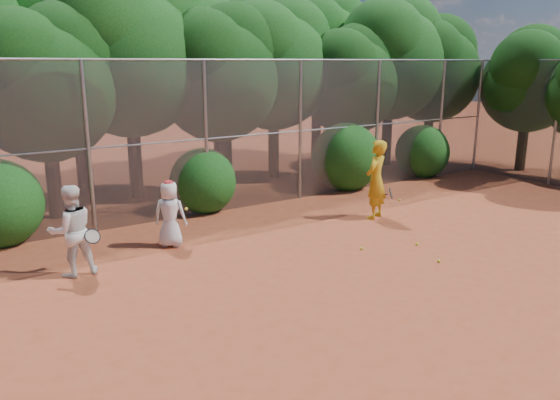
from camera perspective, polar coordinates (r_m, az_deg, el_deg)
ground at (r=10.68m, az=12.04°, el=-7.78°), size 80.00×80.00×0.00m
fence_back at (r=14.79m, az=-4.62°, el=6.85°), size 20.05×0.09×4.03m
fence_side at (r=19.88m, az=26.89°, el=7.27°), size 0.09×6.09×4.03m
tree_2 at (r=14.96m, az=-23.37°, el=11.73°), size 3.99×3.47×5.47m
tree_3 at (r=16.57m, az=-15.48°, el=15.32°), size 4.89×4.26×6.70m
tree_4 at (r=16.96m, az=-6.44°, el=13.53°), size 4.19×3.64×5.73m
tree_5 at (r=18.91m, az=-0.62°, el=14.57°), size 4.51×3.92×6.17m
tree_6 at (r=19.59m, az=7.33°, el=12.75°), size 3.86×3.36×5.29m
tree_7 at (r=21.73m, az=11.54°, el=14.87°), size 4.77×4.14×6.53m
tree_8 at (r=22.97m, az=15.68°, el=13.43°), size 4.25×3.70×5.82m
tree_10 at (r=18.42m, az=-20.81°, el=15.49°), size 5.15×4.48×7.06m
tree_11 at (r=19.79m, az=-5.73°, el=14.82°), size 4.64×4.03×6.35m
tree_12 at (r=22.73m, az=3.99°, el=15.66°), size 5.02×4.37×6.88m
tree_13 at (r=22.09m, az=24.63°, el=11.76°), size 3.86×3.36×5.29m
bush_1 at (r=14.86m, az=-8.08°, el=2.28°), size 1.80×1.80×1.80m
bush_2 at (r=17.50m, az=6.90°, el=4.79°), size 2.20×2.20×2.20m
bush_3 at (r=19.93m, az=14.65°, el=5.15°), size 1.90×1.90×1.90m
player_yellow at (r=14.18m, az=10.00°, el=2.10°), size 0.94×0.75×2.03m
player_teen at (r=12.10m, az=-11.42°, el=-1.42°), size 0.84×0.82×1.49m
player_white at (r=10.94m, az=-20.95°, el=-3.03°), size 0.90×0.75×1.75m
ball_0 at (r=12.49m, az=14.11°, el=-4.46°), size 0.07×0.07×0.07m
ball_1 at (r=14.86m, az=10.20°, el=-1.24°), size 0.07×0.07×0.07m
ball_2 at (r=11.56m, az=16.27°, el=-6.14°), size 0.07×0.07×0.07m
ball_3 at (r=11.95m, az=8.53°, el=-5.04°), size 0.07×0.07×0.07m
ball_4 at (r=16.26m, az=12.38°, el=-0.01°), size 0.07×0.07×0.07m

